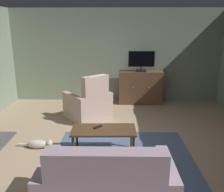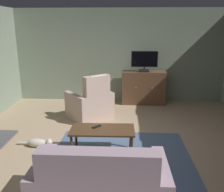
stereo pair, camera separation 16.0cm
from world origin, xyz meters
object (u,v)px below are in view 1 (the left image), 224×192
(tv_cabinet, at_px, (140,88))
(television, at_px, (141,61))
(armchair_near_window, at_px, (89,105))
(coffee_table, at_px, (104,132))
(tv_remote, at_px, (98,127))
(sofa_floral, at_px, (107,189))
(cat, at_px, (39,144))

(tv_cabinet, height_order, television, television)
(television, distance_m, armchair_near_window, 2.03)
(television, xyz_separation_m, armchair_near_window, (-1.36, -1.20, -0.90))
(television, xyz_separation_m, coffee_table, (-0.92, -2.95, -0.83))
(tv_remote, distance_m, sofa_floral, 1.51)
(tv_cabinet, distance_m, sofa_floral, 4.49)
(armchair_near_window, bearing_deg, sofa_floral, -80.11)
(tv_cabinet, distance_m, tv_remote, 3.10)
(cat, bearing_deg, tv_cabinet, 52.81)
(coffee_table, bearing_deg, armchair_near_window, 104.31)
(tv_cabinet, height_order, coffee_table, tv_cabinet)
(sofa_floral, relative_size, cat, 2.28)
(tv_cabinet, relative_size, armchair_near_window, 0.99)
(coffee_table, distance_m, tv_remote, 0.14)
(tv_cabinet, height_order, armchair_near_window, armchair_near_window)
(tv_cabinet, xyz_separation_m, cat, (-2.13, -2.80, -0.37))
(coffee_table, height_order, tv_remote, tv_remote)
(coffee_table, distance_m, sofa_floral, 1.42)
(sofa_floral, bearing_deg, coffee_table, 94.29)
(coffee_table, xyz_separation_m, tv_remote, (-0.11, 0.07, 0.07))
(armchair_near_window, xyz_separation_m, cat, (-0.77, -1.55, -0.26))
(tv_remote, xyz_separation_m, cat, (-1.10, 0.13, -0.40))
(tv_cabinet, relative_size, sofa_floral, 0.79)
(sofa_floral, bearing_deg, tv_remote, 98.11)
(tv_cabinet, bearing_deg, armchair_near_window, -137.28)
(cat, bearing_deg, sofa_floral, -50.83)
(tv_cabinet, xyz_separation_m, television, (0.00, -0.05, 0.80))
(tv_cabinet, height_order, cat, tv_cabinet)
(tv_cabinet, distance_m, cat, 3.54)
(tv_cabinet, bearing_deg, cat, -127.19)
(tv_cabinet, bearing_deg, tv_remote, -109.23)
(sofa_floral, relative_size, armchair_near_window, 1.25)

